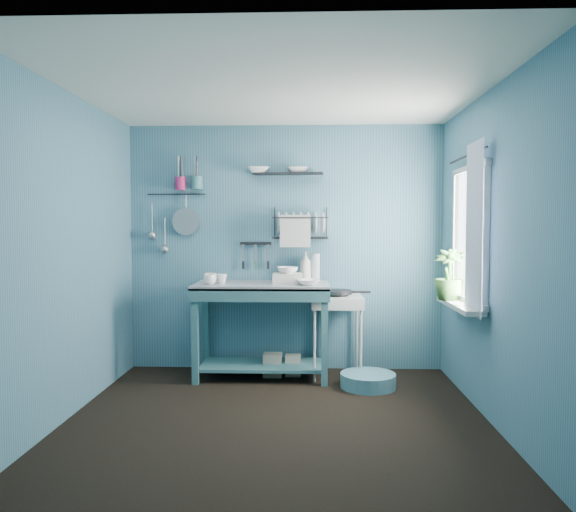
{
  "coord_description": "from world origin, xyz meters",
  "views": [
    {
      "loc": [
        0.24,
        -4.25,
        1.47
      ],
      "look_at": [
        0.05,
        0.85,
        1.2
      ],
      "focal_mm": 35.0,
      "sensor_mm": 36.0,
      "label": 1
    }
  ],
  "objects_px": {
    "work_counter": "(262,330)",
    "utensil_cup_teal": "(197,183)",
    "hotplate_stand": "(337,336)",
    "utensil_cup_magenta": "(181,184)",
    "water_bottle": "(315,267)",
    "storage_tin_small": "(293,365)",
    "mug_right": "(211,278)",
    "floor_basin": "(368,380)",
    "mug_left": "(210,280)",
    "storage_tin_large": "(273,365)",
    "mug_mid": "(222,279)",
    "potted_plant": "(448,274)",
    "soap_bottle": "(305,267)",
    "colander": "(186,221)",
    "dish_rack": "(300,223)",
    "wash_tub": "(288,278)",
    "frying_pan": "(337,292)"
  },
  "relations": [
    {
      "from": "mug_right",
      "to": "storage_tin_large",
      "type": "height_order",
      "value": "mug_right"
    },
    {
      "from": "colander",
      "to": "wash_tub",
      "type": "bearing_deg",
      "value": -17.53
    },
    {
      "from": "floor_basin",
      "to": "dish_rack",
      "type": "bearing_deg",
      "value": 138.55
    },
    {
      "from": "mug_mid",
      "to": "hotplate_stand",
      "type": "bearing_deg",
      "value": 7.04
    },
    {
      "from": "water_bottle",
      "to": "storage_tin_small",
      "type": "height_order",
      "value": "water_bottle"
    },
    {
      "from": "mug_mid",
      "to": "potted_plant",
      "type": "relative_size",
      "value": 0.23
    },
    {
      "from": "soap_bottle",
      "to": "water_bottle",
      "type": "distance_m",
      "value": 0.1
    },
    {
      "from": "mug_left",
      "to": "water_bottle",
      "type": "distance_m",
      "value": 1.07
    },
    {
      "from": "utensil_cup_magenta",
      "to": "potted_plant",
      "type": "relative_size",
      "value": 0.29
    },
    {
      "from": "work_counter",
      "to": "mug_left",
      "type": "height_order",
      "value": "mug_left"
    },
    {
      "from": "water_bottle",
      "to": "potted_plant",
      "type": "xyz_separation_m",
      "value": [
        1.15,
        -0.69,
        -0.01
      ]
    },
    {
      "from": "utensil_cup_magenta",
      "to": "mug_right",
      "type": "bearing_deg",
      "value": -39.1
    },
    {
      "from": "hotplate_stand",
      "to": "frying_pan",
      "type": "height_order",
      "value": "frying_pan"
    },
    {
      "from": "mug_left",
      "to": "storage_tin_small",
      "type": "xyz_separation_m",
      "value": [
        0.78,
        0.24,
        -0.87
      ]
    },
    {
      "from": "wash_tub",
      "to": "dish_rack",
      "type": "xyz_separation_m",
      "value": [
        0.12,
        0.25,
        0.54
      ]
    },
    {
      "from": "mug_mid",
      "to": "water_bottle",
      "type": "relative_size",
      "value": 0.36
    },
    {
      "from": "hotplate_stand",
      "to": "utensil_cup_magenta",
      "type": "relative_size",
      "value": 6.1
    },
    {
      "from": "wash_tub",
      "to": "storage_tin_small",
      "type": "relative_size",
      "value": 1.4
    },
    {
      "from": "water_bottle",
      "to": "frying_pan",
      "type": "bearing_deg",
      "value": -34.64
    },
    {
      "from": "utensil_cup_magenta",
      "to": "colander",
      "type": "distance_m",
      "value": 0.39
    },
    {
      "from": "mug_left",
      "to": "mug_mid",
      "type": "bearing_deg",
      "value": 45.0
    },
    {
      "from": "utensil_cup_magenta",
      "to": "storage_tin_large",
      "type": "relative_size",
      "value": 0.59
    },
    {
      "from": "mug_left",
      "to": "potted_plant",
      "type": "bearing_deg",
      "value": -8.26
    },
    {
      "from": "soap_bottle",
      "to": "colander",
      "type": "xyz_separation_m",
      "value": [
        -1.23,
        0.11,
        0.45
      ]
    },
    {
      "from": "mug_left",
      "to": "mug_right",
      "type": "xyz_separation_m",
      "value": [
        -0.02,
        0.16,
        0.0
      ]
    },
    {
      "from": "wash_tub",
      "to": "utensil_cup_teal",
      "type": "height_order",
      "value": "utensil_cup_teal"
    },
    {
      "from": "water_bottle",
      "to": "storage_tin_small",
      "type": "bearing_deg",
      "value": -147.53
    },
    {
      "from": "mug_right",
      "to": "storage_tin_small",
      "type": "xyz_separation_m",
      "value": [
        0.8,
        0.08,
        -0.87
      ]
    },
    {
      "from": "mug_left",
      "to": "utensil_cup_teal",
      "type": "xyz_separation_m",
      "value": [
        -0.2,
        0.44,
        0.94
      ]
    },
    {
      "from": "floor_basin",
      "to": "storage_tin_large",
      "type": "bearing_deg",
      "value": 157.57
    },
    {
      "from": "mug_right",
      "to": "floor_basin",
      "type": "xyz_separation_m",
      "value": [
        1.5,
        -0.32,
        -0.9
      ]
    },
    {
      "from": "utensil_cup_teal",
      "to": "floor_basin",
      "type": "relative_size",
      "value": 0.26
    },
    {
      "from": "wash_tub",
      "to": "soap_bottle",
      "type": "xyz_separation_m",
      "value": [
        0.17,
        0.22,
        0.1
      ]
    },
    {
      "from": "mug_mid",
      "to": "soap_bottle",
      "type": "distance_m",
      "value": 0.85
    },
    {
      "from": "frying_pan",
      "to": "colander",
      "type": "height_order",
      "value": "colander"
    },
    {
      "from": "soap_bottle",
      "to": "colander",
      "type": "bearing_deg",
      "value": 174.71
    },
    {
      "from": "wash_tub",
      "to": "floor_basin",
      "type": "distance_m",
      "value": 1.21
    },
    {
      "from": "work_counter",
      "to": "wash_tub",
      "type": "xyz_separation_m",
      "value": [
        0.25,
        -0.02,
        0.51
      ]
    },
    {
      "from": "soap_bottle",
      "to": "frying_pan",
      "type": "xyz_separation_m",
      "value": [
        0.31,
        -0.12,
        -0.24
      ]
    },
    {
      "from": "work_counter",
      "to": "dish_rack",
      "type": "bearing_deg",
      "value": 28.69
    },
    {
      "from": "work_counter",
      "to": "storage_tin_small",
      "type": "distance_m",
      "value": 0.48
    },
    {
      "from": "work_counter",
      "to": "wash_tub",
      "type": "height_order",
      "value": "wash_tub"
    },
    {
      "from": "mug_left",
      "to": "storage_tin_large",
      "type": "relative_size",
      "value": 0.56
    },
    {
      "from": "dish_rack",
      "to": "utensil_cup_magenta",
      "type": "xyz_separation_m",
      "value": [
        -1.22,
        0.05,
        0.4
      ]
    },
    {
      "from": "storage_tin_large",
      "to": "floor_basin",
      "type": "bearing_deg",
      "value": -22.43
    },
    {
      "from": "soap_bottle",
      "to": "utensil_cup_teal",
      "type": "relative_size",
      "value": 2.3
    },
    {
      "from": "mug_left",
      "to": "utensil_cup_magenta",
      "type": "distance_m",
      "value": 1.1
    },
    {
      "from": "work_counter",
      "to": "utensil_cup_teal",
      "type": "height_order",
      "value": "utensil_cup_teal"
    },
    {
      "from": "mug_left",
      "to": "storage_tin_large",
      "type": "bearing_deg",
      "value": 19.9
    },
    {
      "from": "hotplate_stand",
      "to": "potted_plant",
      "type": "xyz_separation_m",
      "value": [
        0.94,
        -0.55,
        0.66
      ]
    }
  ]
}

